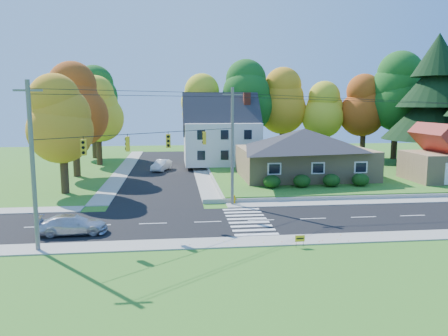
% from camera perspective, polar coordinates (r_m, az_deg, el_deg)
% --- Properties ---
extents(ground, '(120.00, 120.00, 0.00)m').
position_cam_1_polar(ground, '(32.97, 4.88, -6.84)').
color(ground, '#3D7923').
extents(road_main, '(90.00, 8.00, 0.02)m').
position_cam_1_polar(road_main, '(32.97, 4.88, -6.82)').
color(road_main, black).
rests_on(road_main, ground).
extents(road_cross, '(8.00, 44.00, 0.02)m').
position_cam_1_polar(road_cross, '(57.85, -8.05, -0.24)').
color(road_cross, black).
rests_on(road_cross, ground).
extents(sidewalk_north, '(90.00, 2.00, 0.08)m').
position_cam_1_polar(sidewalk_north, '(37.72, 3.38, -4.79)').
color(sidewalk_north, '#9C9A90').
rests_on(sidewalk_north, ground).
extents(sidewalk_south, '(90.00, 2.00, 0.08)m').
position_cam_1_polar(sidewalk_south, '(28.28, 6.89, -9.40)').
color(sidewalk_south, '#9C9A90').
rests_on(sidewalk_south, ground).
extents(lawn, '(30.00, 30.00, 0.50)m').
position_cam_1_polar(lawn, '(56.27, 13.70, -0.40)').
color(lawn, '#3D7923').
rests_on(lawn, ground).
extents(ranch_house, '(14.60, 10.60, 5.40)m').
position_cam_1_polar(ranch_house, '(49.59, 10.38, 2.06)').
color(ranch_house, tan).
rests_on(ranch_house, lawn).
extents(colonial_house, '(10.40, 8.40, 9.60)m').
position_cam_1_polar(colonial_house, '(59.65, -0.32, 4.53)').
color(colonial_house, silver).
rests_on(colonial_house, lawn).
extents(garage, '(7.30, 6.30, 4.60)m').
position_cam_1_polar(garage, '(51.96, 26.64, 1.11)').
color(garage, tan).
rests_on(garage, lawn).
extents(hedge_row, '(10.70, 1.70, 1.27)m').
position_cam_1_polar(hedge_row, '(43.89, 12.01, -1.62)').
color(hedge_row, '#163A10').
rests_on(hedge_row, lawn).
extents(traffic_infrastructure, '(38.10, 10.66, 10.00)m').
position_cam_1_polar(traffic_infrastructure, '(33.29, 4.28, 2.35)').
color(traffic_infrastructure, '#666059').
rests_on(traffic_infrastructure, ground).
extents(tree_lot_0, '(6.72, 6.72, 12.51)m').
position_cam_1_polar(tree_lot_0, '(65.31, -2.69, 8.13)').
color(tree_lot_0, '#3F2A19').
rests_on(tree_lot_0, lawn).
extents(tree_lot_1, '(7.84, 7.84, 14.60)m').
position_cam_1_polar(tree_lot_1, '(65.00, 2.71, 9.28)').
color(tree_lot_1, '#3F2A19').
rests_on(tree_lot_1, lawn).
extents(tree_lot_2, '(7.28, 7.28, 13.56)m').
position_cam_1_polar(tree_lot_2, '(67.18, 7.69, 8.63)').
color(tree_lot_2, '#3F2A19').
rests_on(tree_lot_2, lawn).
extents(tree_lot_3, '(6.16, 6.16, 11.47)m').
position_cam_1_polar(tree_lot_3, '(67.95, 12.83, 7.39)').
color(tree_lot_3, '#3F2A19').
rests_on(tree_lot_3, lawn).
extents(tree_lot_4, '(6.72, 6.72, 12.51)m').
position_cam_1_polar(tree_lot_4, '(69.23, 17.86, 7.75)').
color(tree_lot_4, '#3F2A19').
rests_on(tree_lot_4, lawn).
extents(tree_lot_5, '(8.40, 8.40, 15.64)m').
position_cam_1_polar(tree_lot_5, '(69.21, 21.68, 9.19)').
color(tree_lot_5, '#3F2A19').
rests_on(tree_lot_5, lawn).
extents(conifer_east_a, '(12.80, 12.80, 16.96)m').
position_cam_1_polar(conifer_east_a, '(62.76, 25.90, 8.27)').
color(conifer_east_a, '#3F2A19').
rests_on(conifer_east_a, lawn).
extents(tree_west_0, '(6.16, 6.16, 11.47)m').
position_cam_1_polar(tree_west_0, '(44.49, -20.45, 5.97)').
color(tree_west_0, '#3F2A19').
rests_on(tree_west_0, ground).
extents(tree_west_1, '(7.28, 7.28, 13.56)m').
position_cam_1_polar(tree_west_1, '(54.43, -19.03, 7.78)').
color(tree_west_1, '#3F2A19').
rests_on(tree_west_1, ground).
extents(tree_west_2, '(6.72, 6.72, 12.51)m').
position_cam_1_polar(tree_west_2, '(64.07, -16.19, 7.35)').
color(tree_west_2, '#3F2A19').
rests_on(tree_west_2, ground).
extents(tree_west_3, '(7.84, 7.84, 14.60)m').
position_cam_1_polar(tree_west_3, '(72.29, -16.75, 8.46)').
color(tree_west_3, '#3F2A19').
rests_on(tree_west_3, ground).
extents(silver_sedan, '(4.57, 2.02, 1.30)m').
position_cam_1_polar(silver_sedan, '(30.99, -19.15, -7.00)').
color(silver_sedan, '#B3B6C4').
rests_on(silver_sedan, road_main).
extents(white_car, '(2.79, 4.46, 1.39)m').
position_cam_1_polar(white_car, '(57.15, -8.16, 0.37)').
color(white_car, silver).
rests_on(white_car, road_cross).
extents(fire_hydrant, '(0.45, 0.35, 0.78)m').
position_cam_1_polar(fire_hydrant, '(38.00, 1.31, -4.16)').
color(fire_hydrant, '#DEB106').
rests_on(fire_hydrant, ground).
extents(yard_sign, '(0.60, 0.04, 0.75)m').
position_cam_1_polar(yard_sign, '(27.20, 9.89, -9.09)').
color(yard_sign, black).
rests_on(yard_sign, ground).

